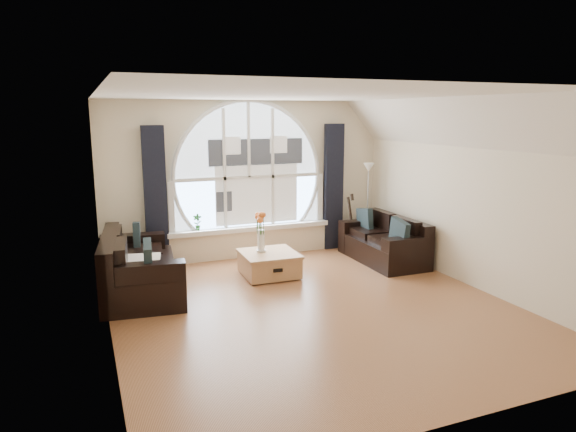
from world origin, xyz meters
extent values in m
cube|color=brown|center=(0.00, 0.00, 0.00)|extent=(5.00, 5.50, 0.01)
cube|color=silver|center=(0.00, 0.00, 2.70)|extent=(5.00, 5.50, 0.01)
cube|color=beige|center=(0.00, 2.75, 1.35)|extent=(5.00, 0.01, 2.70)
cube|color=beige|center=(0.00, -2.75, 1.35)|extent=(5.00, 0.01, 2.70)
cube|color=beige|center=(-2.50, 0.00, 1.35)|extent=(0.01, 5.50, 2.70)
cube|color=beige|center=(2.50, 0.00, 1.35)|extent=(0.01, 5.50, 2.70)
cube|color=silver|center=(2.20, 0.00, 2.35)|extent=(0.92, 5.50, 0.72)
cube|color=silver|center=(0.00, 2.72, 1.62)|extent=(2.60, 0.06, 2.15)
cube|color=white|center=(0.00, 2.65, 0.51)|extent=(2.90, 0.22, 0.08)
cube|color=white|center=(0.00, 2.69, 1.62)|extent=(2.76, 0.08, 2.15)
cube|color=silver|center=(0.15, 2.71, 1.50)|extent=(1.70, 0.02, 1.50)
cube|color=black|center=(-1.60, 2.63, 1.15)|extent=(0.35, 0.12, 2.30)
cube|color=black|center=(1.60, 2.63, 1.15)|extent=(0.35, 0.12, 2.30)
cube|color=black|center=(-2.02, 1.43, 0.40)|extent=(1.17, 2.01, 0.85)
cube|color=black|center=(2.00, 1.53, 0.40)|extent=(0.85, 1.69, 0.75)
cube|color=#B07C50|center=(-0.08, 1.49, 0.21)|extent=(0.86, 0.86, 0.41)
cube|color=silver|center=(-2.05, 1.17, 0.50)|extent=(0.64, 0.64, 0.10)
cube|color=white|center=(-0.17, 1.58, 0.76)|extent=(0.24, 0.24, 0.70)
cube|color=#B2B2B2|center=(2.16, 2.34, 0.80)|extent=(0.24, 0.24, 1.60)
cube|color=brown|center=(1.81, 2.42, 0.53)|extent=(0.41, 0.33, 1.06)
imported|color=#1E6023|center=(-0.93, 2.65, 0.69)|extent=(0.17, 0.14, 0.28)
camera|label=1|loc=(-2.69, -5.75, 2.48)|focal=32.17mm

